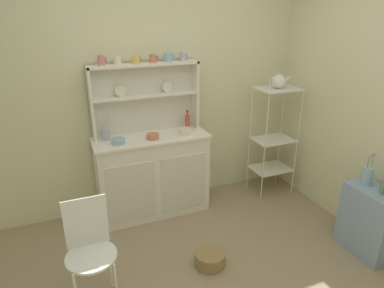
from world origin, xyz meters
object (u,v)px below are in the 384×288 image
(hutch_shelf_unit, at_px, (145,93))
(bowl_mixing_large, at_px, (118,141))
(wire_chair, at_px, (89,244))
(porcelain_teapot, at_px, (279,81))
(cup_rose_0, at_px, (101,60))
(jam_bottle, at_px, (187,121))
(floor_basket, at_px, (210,259))
(flower_vase, at_px, (368,174))
(hutch_cabinet, at_px, (153,174))
(bakers_rack, at_px, (274,132))
(side_shelf_blue, at_px, (370,221))
(oil_bottle, at_px, (384,186))
(utensil_jar, at_px, (106,134))

(hutch_shelf_unit, height_order, bowl_mixing_large, hutch_shelf_unit)
(wire_chair, xyz_separation_m, porcelain_teapot, (2.18, 0.91, 0.83))
(cup_rose_0, height_order, bowl_mixing_large, cup_rose_0)
(porcelain_teapot, bearing_deg, jam_bottle, 168.97)
(floor_basket, xyz_separation_m, flower_vase, (1.40, -0.24, 0.66))
(hutch_cabinet, distance_m, bakers_rack, 1.46)
(bakers_rack, xyz_separation_m, cup_rose_0, (-1.82, 0.23, 0.88))
(wire_chair, distance_m, flower_vase, 2.38)
(bowl_mixing_large, bearing_deg, bakers_rack, -1.07)
(side_shelf_blue, bearing_deg, bakers_rack, 98.19)
(bowl_mixing_large, xyz_separation_m, oil_bottle, (1.95, -1.35, -0.20))
(flower_vase, bearing_deg, bowl_mixing_large, 148.74)
(cup_rose_0, xyz_separation_m, utensil_jar, (-0.03, -0.04, -0.70))
(bakers_rack, height_order, oil_bottle, bakers_rack)
(floor_basket, distance_m, jam_bottle, 1.43)
(hutch_cabinet, distance_m, hutch_shelf_unit, 0.86)
(jam_bottle, height_order, oil_bottle, jam_bottle)
(cup_rose_0, relative_size, bowl_mixing_large, 0.71)
(hutch_shelf_unit, relative_size, side_shelf_blue, 1.74)
(jam_bottle, relative_size, utensil_jar, 0.81)
(side_shelf_blue, relative_size, cup_rose_0, 6.71)
(porcelain_teapot, bearing_deg, wire_chair, -157.26)
(utensil_jar, bearing_deg, jam_bottle, 0.58)
(bowl_mixing_large, bearing_deg, hutch_cabinet, 12.09)
(hutch_shelf_unit, relative_size, bakers_rack, 0.86)
(porcelain_teapot, bearing_deg, hutch_shelf_unit, 169.19)
(floor_basket, bearing_deg, hutch_shelf_unit, 99.93)
(bowl_mixing_large, xyz_separation_m, jam_bottle, (0.78, 0.16, 0.06))
(hutch_shelf_unit, height_order, floor_basket, hutch_shelf_unit)
(bakers_rack, relative_size, bowl_mixing_large, 9.66)
(bakers_rack, xyz_separation_m, bowl_mixing_large, (-1.77, 0.03, 0.14))
(side_shelf_blue, xyz_separation_m, porcelain_teapot, (-0.18, 1.27, 1.03))
(oil_bottle, bearing_deg, jam_bottle, 127.84)
(cup_rose_0, relative_size, flower_vase, 0.30)
(cup_rose_0, bearing_deg, oil_bottle, -37.61)
(wire_chair, bearing_deg, bakers_rack, 29.70)
(cup_rose_0, distance_m, bowl_mixing_large, 0.76)
(oil_bottle, bearing_deg, hutch_shelf_unit, 135.32)
(porcelain_teapot, distance_m, flower_vase, 1.32)
(cup_rose_0, relative_size, porcelain_teapot, 0.39)
(hutch_cabinet, xyz_separation_m, porcelain_teapot, (1.42, -0.11, 0.90))
(side_shelf_blue, bearing_deg, oil_bottle, -90.00)
(jam_bottle, bearing_deg, hutch_cabinet, -168.74)
(bakers_rack, height_order, floor_basket, bakers_rack)
(hutch_shelf_unit, xyz_separation_m, wire_chair, (-0.76, -1.19, -0.77))
(side_shelf_blue, bearing_deg, hutch_shelf_unit, 136.20)
(hutch_shelf_unit, height_order, utensil_jar, hutch_shelf_unit)
(floor_basket, bearing_deg, side_shelf_blue, -14.60)
(wire_chair, distance_m, oil_bottle, 2.41)
(wire_chair, bearing_deg, oil_bottle, -2.70)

